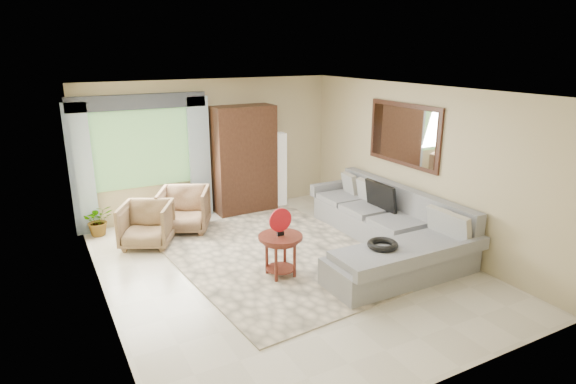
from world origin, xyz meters
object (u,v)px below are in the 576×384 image
tv_screen (381,196)px  coffee_table (281,255)px  armchair_left (147,225)px  potted_plant (98,220)px  floor_lamp (279,169)px  armchair_right (184,210)px  sectional_sofa (387,233)px  armoire (244,159)px

tv_screen → coffee_table: 2.34m
armchair_left → tv_screen: bearing=5.7°
coffee_table → potted_plant: coffee_table is taller
floor_lamp → potted_plant: bearing=-178.7°
armchair_right → floor_lamp: floor_lamp is taller
sectional_sofa → armchair_left: size_ratio=4.31×
sectional_sofa → floor_lamp: floor_lamp is taller
armchair_right → floor_lamp: (2.20, 0.58, 0.36)m
potted_plant → floor_lamp: 3.62m
coffee_table → armchair_right: size_ratio=0.73×
potted_plant → armoire: (2.79, 0.02, 0.77)m
coffee_table → potted_plant: bearing=125.1°
sectional_sofa → coffee_table: sectional_sofa is taller
tv_screen → potted_plant: size_ratio=1.34×
armoire → floor_lamp: size_ratio=1.40×
tv_screen → armchair_right: 3.46m
coffee_table → armchair_right: 2.52m
armchair_left → potted_plant: 1.09m
coffee_table → potted_plant: 3.58m
sectional_sofa → armchair_right: (-2.63, 2.38, 0.11)m
sectional_sofa → potted_plant: 4.95m
tv_screen → potted_plant: bearing=151.3°
armoire → tv_screen: bearing=-57.7°
sectional_sofa → armchair_left: 3.93m
coffee_table → armoire: size_ratio=0.30×
coffee_table → armchair_right: bearing=105.3°
tv_screen → floor_lamp: 2.53m
armchair_right → armoire: armoire is taller
floor_lamp → sectional_sofa: bearing=-81.7°
armchair_left → floor_lamp: bearing=45.7°
coffee_table → floor_lamp: bearing=63.0°
tv_screen → armchair_right: tv_screen is taller
armchair_left → coffee_table: bearing=-27.8°
tv_screen → armchair_left: (-3.65, 1.48, -0.36)m
armoire → coffee_table: bearing=-104.0°
armoire → floor_lamp: bearing=4.3°
tv_screen → sectional_sofa: bearing=-117.0°
armchair_left → armoire: size_ratio=0.38×
tv_screen → potted_plant: 4.91m
potted_plant → armoire: armoire is taller
sectional_sofa → armchair_left: sectional_sofa is taller
sectional_sofa → tv_screen: 0.73m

